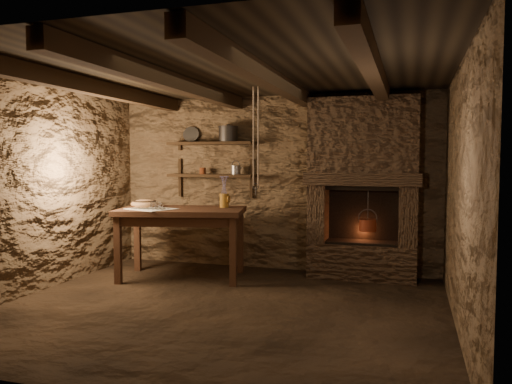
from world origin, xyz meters
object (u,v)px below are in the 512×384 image
(iron_stockpot, at_px, (228,135))
(red_pot, at_px, (368,224))
(work_table, at_px, (182,241))
(wooden_bowl, at_px, (145,204))
(stoneware_jug, at_px, (224,194))

(iron_stockpot, relative_size, red_pot, 0.49)
(work_table, distance_m, wooden_bowl, 0.71)
(stoneware_jug, bearing_deg, iron_stockpot, 90.24)
(stoneware_jug, distance_m, iron_stockpot, 0.93)
(iron_stockpot, bearing_deg, red_pot, -3.57)
(stoneware_jug, height_order, red_pot, stoneware_jug)
(work_table, distance_m, red_pot, 2.38)
(work_table, xyz_separation_m, wooden_bowl, (-0.54, 0.01, 0.46))
(stoneware_jug, relative_size, iron_stockpot, 1.59)
(work_table, height_order, wooden_bowl, wooden_bowl)
(wooden_bowl, xyz_separation_m, iron_stockpot, (0.90, 0.74, 0.93))
(work_table, xyz_separation_m, iron_stockpot, (0.36, 0.74, 1.38))
(iron_stockpot, bearing_deg, stoneware_jug, -75.73)
(stoneware_jug, xyz_separation_m, red_pot, (1.80, 0.35, -0.37))
(work_table, bearing_deg, wooden_bowl, 166.97)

